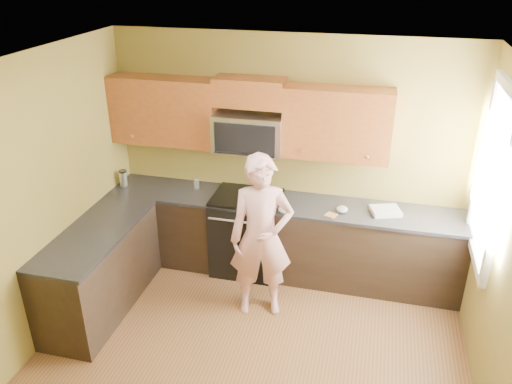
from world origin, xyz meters
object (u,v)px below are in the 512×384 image
(microwave, at_px, (249,151))
(woman, at_px, (261,237))
(stove, at_px, (247,232))
(frying_pan, at_px, (253,201))
(butter_tub, at_px, (262,208))
(travel_mug, at_px, (124,186))

(microwave, bearing_deg, woman, -67.99)
(stove, distance_m, frying_pan, 0.50)
(frying_pan, bearing_deg, woman, -47.03)
(woman, xyz_separation_m, butter_tub, (-0.11, 0.54, 0.05))
(butter_tub, height_order, travel_mug, travel_mug)
(stove, height_order, microwave, microwave)
(woman, relative_size, frying_pan, 3.50)
(microwave, xyz_separation_m, woman, (0.34, -0.84, -0.58))
(butter_tub, bearing_deg, stove, 141.71)
(microwave, distance_m, travel_mug, 1.60)
(woman, xyz_separation_m, travel_mug, (-1.84, 0.69, 0.05))
(frying_pan, xyz_separation_m, butter_tub, (0.12, -0.07, -0.03))
(microwave, distance_m, frying_pan, 0.56)
(stove, relative_size, butter_tub, 7.92)
(frying_pan, distance_m, travel_mug, 1.61)
(microwave, bearing_deg, travel_mug, -174.25)
(microwave, xyz_separation_m, butter_tub, (0.22, -0.30, -0.53))
(stove, bearing_deg, microwave, 90.00)
(stove, height_order, frying_pan, frying_pan)
(stove, relative_size, travel_mug, 4.76)
(travel_mug, bearing_deg, butter_tub, -5.00)
(frying_pan, relative_size, butter_tub, 4.15)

